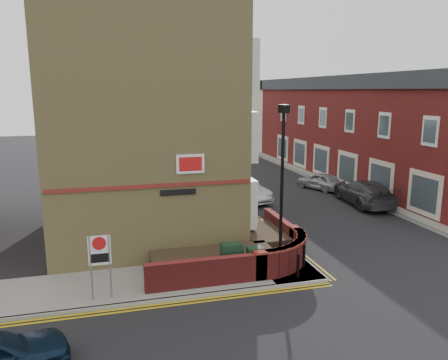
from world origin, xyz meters
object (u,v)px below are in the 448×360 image
Objects in this scene: silver_car_near at (243,190)px; utility_cabinet_large at (232,259)px; zone_sign at (100,256)px; lamppost at (282,188)px.

utility_cabinet_large is at bearing -128.11° from silver_car_near.
zone_sign is (-4.70, -0.80, 0.92)m from utility_cabinet_large.
lamppost is 6.85m from zone_sign.
lamppost is 1.42× the size of silver_car_near.
zone_sign is at bearing -173.93° from lamppost.
lamppost is 5.25× the size of utility_cabinet_large.
zone_sign reaches higher than silver_car_near.
utility_cabinet_large is 0.27× the size of silver_car_near.
utility_cabinet_large is at bearing 9.69° from zone_sign.
lamppost is 3.24m from utility_cabinet_large.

